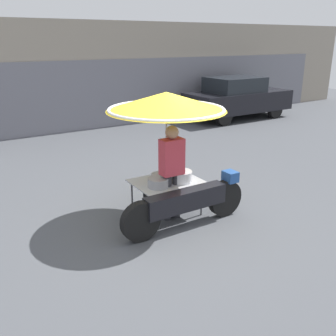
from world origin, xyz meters
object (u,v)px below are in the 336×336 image
Objects in this scene: vendor_person at (172,168)px; parked_car at (237,98)px; vendor_motorcycle_cart at (169,124)px; potted_plant at (261,97)px.

parked_car is (6.69, 5.85, -0.10)m from vendor_person.
vendor_motorcycle_cart is 1.41× the size of vendor_person.
vendor_person is at bearing -138.82° from parked_car.
vendor_person is 0.39× the size of parked_car.
vendor_person reaches higher than potted_plant.
potted_plant is at bearing 36.98° from vendor_person.
potted_plant is (8.46, 6.27, -1.01)m from vendor_motorcycle_cart.
potted_plant is at bearing 36.55° from vendor_motorcycle_cart.
vendor_person is 1.51× the size of potted_plant.
vendor_motorcycle_cart is at bearing 78.50° from vendor_person.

